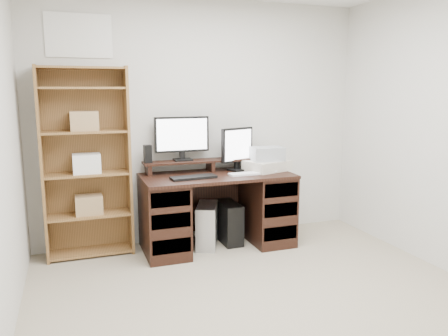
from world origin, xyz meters
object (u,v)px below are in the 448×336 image
desk (217,209)px  tower_black (229,222)px  printer (267,165)px  tower_silver (207,225)px  bookshelf (86,161)px  monitor_small (237,147)px  monitor_wide (182,136)px

desk → tower_black: desk is taller
printer → tower_black: bearing=154.4°
tower_silver → bookshelf: 1.35m
monitor_small → tower_silver: monitor_small is taller
monitor_small → bookshelf: (-1.50, 0.07, -0.07)m
desk → printer: printer is taller
monitor_wide → bookshelf: (-0.94, -0.04, -0.20)m
tower_black → printer: bearing=-7.8°
tower_silver → tower_black: bearing=31.0°
monitor_wide → bookshelf: 0.96m
desk → monitor_wide: 0.82m
monitor_small → printer: bearing=-44.6°
desk → tower_silver: 0.20m
tower_silver → bookshelf: size_ratio=0.24×
bookshelf → monitor_small: bearing=-2.7°
bookshelf → desk: bearing=-9.8°
bookshelf → printer: bearing=-6.1°
monitor_wide → monitor_small: size_ratio=1.26×
tower_silver → bookshelf: (-1.14, 0.18, 0.70)m
tower_silver → monitor_wide: bearing=154.1°
monitor_small → bookshelf: size_ratio=0.25×
monitor_wide → tower_silver: 0.95m
desk → monitor_small: bearing=27.6°
printer → bookshelf: size_ratio=0.24×
printer → tower_silver: bearing=160.4°
monitor_wide → monitor_small: 0.59m
tower_black → bookshelf: size_ratio=0.24×
printer → tower_black: 0.72m
printer → tower_black: (-0.41, 0.05, -0.59)m
monitor_wide → tower_silver: monitor_wide is taller
printer → tower_silver: printer is taller
desk → tower_black: (0.15, 0.07, -0.18)m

